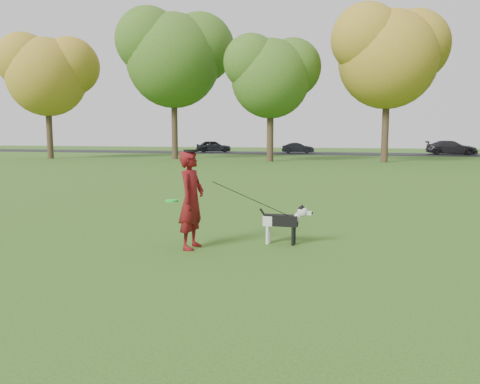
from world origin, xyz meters
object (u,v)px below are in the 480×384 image
(car_mid, at_px, (298,148))
(car_right, at_px, (451,148))
(man, at_px, (191,200))
(dog, at_px, (285,220))
(car_left, at_px, (213,146))

(car_mid, height_order, car_right, car_right)
(man, xyz_separation_m, car_right, (11.20, 40.45, -0.17))
(car_mid, bearing_deg, car_right, -98.87)
(dog, height_order, car_left, car_left)
(car_left, xyz_separation_m, car_right, (23.61, 0.00, 0.03))
(car_right, bearing_deg, car_left, 93.51)
(car_mid, bearing_deg, car_left, 81.13)
(man, height_order, car_right, man)
(man, bearing_deg, car_right, -11.24)
(car_left, bearing_deg, man, 179.85)
(dog, distance_m, car_right, 40.90)
(car_right, bearing_deg, dog, 169.83)
(man, relative_size, car_left, 0.46)
(man, xyz_separation_m, car_mid, (-3.36, 40.45, -0.30))
(car_left, bearing_deg, car_right, -107.21)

